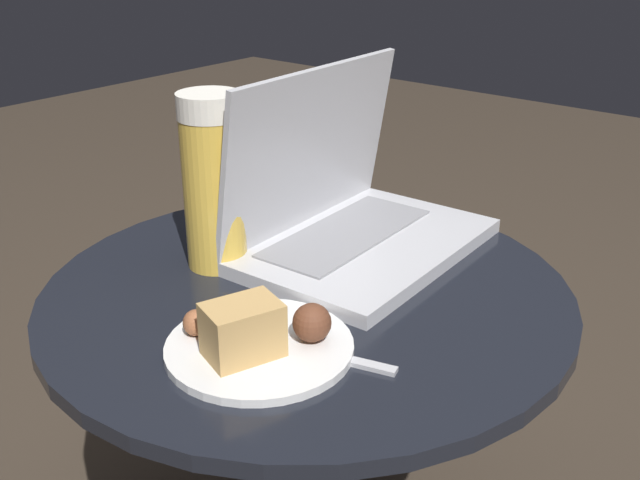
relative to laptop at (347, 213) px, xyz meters
name	(u,v)px	position (x,y,z in m)	size (l,w,h in m)	color
table	(308,401)	(-0.12, -0.03, -0.21)	(0.62, 0.62, 0.49)	#515156
laptop	(347,213)	(0.00, 0.00, 0.00)	(0.34, 0.23, 0.23)	silver
beer_glass	(213,182)	(-0.14, 0.09, 0.06)	(0.08, 0.08, 0.22)	gold
snack_plate	(257,338)	(-0.26, -0.09, -0.03)	(0.19, 0.19, 0.06)	white
fork	(290,347)	(-0.24, -0.11, -0.05)	(0.07, 0.19, 0.01)	silver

